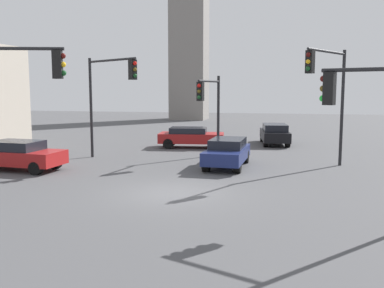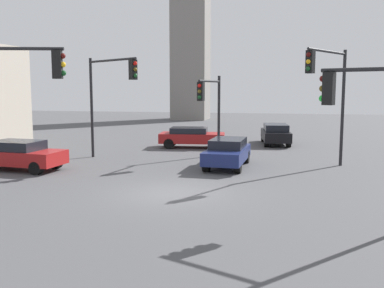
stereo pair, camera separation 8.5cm
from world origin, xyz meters
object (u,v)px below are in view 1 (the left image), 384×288
Objects in this scene: traffic_light_0 at (368,109)px; car_1 at (227,152)px; traffic_light_4 at (209,101)px; car_4 at (20,155)px; traffic_light_2 at (110,86)px; car_3 at (275,134)px; traffic_light_3 at (328,82)px; car_5 at (191,137)px; traffic_light_1 at (6,87)px.

traffic_light_0 is 10.12m from car_1.
traffic_light_4 reaches higher than car_4.
traffic_light_2 is 13.00m from car_3.
traffic_light_2 is 11.25m from traffic_light_3.
car_1 is 10.21m from car_4.
traffic_light_2 is 1.23× the size of car_3.
traffic_light_0 is at bearing 34.21° from car_1.
traffic_light_3 is at bearing 16.08° from car_4.
traffic_light_4 is at bearing -35.03° from traffic_light_0.
car_1 is at bearing -61.68° from traffic_light_3.
traffic_light_3 is (11.24, -0.46, 0.14)m from traffic_light_2.
traffic_light_2 is 7.81m from car_5.
car_4 is (-3.33, -3.41, -3.35)m from traffic_light_2.
traffic_light_0 is 17.51m from car_5.
traffic_light_0 is at bearing 30.65° from traffic_light_3.
car_1 is at bearing -70.17° from car_5.
traffic_light_1 reaches higher than traffic_light_4.
traffic_light_2 is at bearing -122.53° from car_5.
traffic_light_3 reaches higher than traffic_light_0.
traffic_light_2 is at bearing 50.28° from car_4.
car_3 is at bearing 165.77° from traffic_light_4.
car_5 is at bearing -145.06° from traffic_light_4.
traffic_light_3 is (11.70, 7.91, 0.21)m from traffic_light_1.
traffic_light_0 reaches higher than car_3.
car_3 is 1.03× the size of car_5.
traffic_light_4 is 1.02× the size of car_3.
traffic_light_4 is at bearing -81.91° from traffic_light_3.
traffic_light_3 reaches higher than traffic_light_2.
traffic_light_2 is at bearing -91.61° from car_1.
traffic_light_0 is at bearing 42.32° from traffic_light_4.
traffic_light_3 reaches higher than car_5.
car_5 is (3.12, 6.32, -3.36)m from traffic_light_2.
car_4 is (-8.48, -5.19, -2.53)m from traffic_light_4.
car_5 is at bearing 61.11° from traffic_light_1.
car_4 is at bearing 104.96° from traffic_light_1.
traffic_light_4 reaches higher than car_1.
traffic_light_1 is 20.00m from car_3.
traffic_light_0 is 14.56m from traffic_light_2.
traffic_light_2 reaches higher than traffic_light_0.
car_5 is (-5.49, -2.83, -0.03)m from car_3.
traffic_light_0 is 0.85× the size of traffic_light_2.
traffic_light_1 reaches higher than car_5.
car_1 is (-5.14, 8.32, -2.60)m from traffic_light_0.
car_4 is at bearing -50.28° from traffic_light_3.
traffic_light_1 reaches higher than car_3.
traffic_light_0 is 8.38m from traffic_light_3.
car_1 is (-4.79, -0.01, -3.47)m from traffic_light_3.
traffic_light_2 is 1.26× the size of car_5.
car_4 reaches higher than car_1.
car_4 is (-14.92, 5.37, -2.61)m from traffic_light_0.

